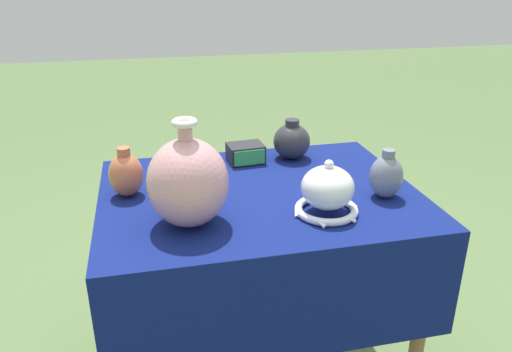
{
  "coord_description": "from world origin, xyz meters",
  "views": [
    {
      "loc": [
        -0.32,
        -1.37,
        1.39
      ],
      "look_at": [
        -0.04,
        -0.13,
        0.85
      ],
      "focal_mm": 35.0,
      "sensor_mm": 36.0,
      "label": 1
    }
  ],
  "objects_px": {
    "jar_round_slate": "(386,176)",
    "jar_round_charcoal": "(292,141)",
    "vase_dome_bell": "(327,192)",
    "mosaic_tile_box": "(246,153)",
    "jar_round_terracotta": "(126,174)",
    "vase_tall_bulbous": "(188,182)"
  },
  "relations": [
    {
      "from": "vase_tall_bulbous",
      "to": "vase_dome_bell",
      "type": "xyz_separation_m",
      "value": [
        0.38,
        -0.02,
        -0.06
      ]
    },
    {
      "from": "jar_round_slate",
      "to": "jar_round_terracotta",
      "type": "xyz_separation_m",
      "value": [
        -0.75,
        0.18,
        0.0
      ]
    },
    {
      "from": "vase_tall_bulbous",
      "to": "jar_round_slate",
      "type": "relative_size",
      "value": 1.95
    },
    {
      "from": "mosaic_tile_box",
      "to": "vase_tall_bulbous",
      "type": "bearing_deg",
      "value": -124.44
    },
    {
      "from": "vase_dome_bell",
      "to": "mosaic_tile_box",
      "type": "distance_m",
      "value": 0.46
    },
    {
      "from": "jar_round_terracotta",
      "to": "vase_dome_bell",
      "type": "bearing_deg",
      "value": -24.21
    },
    {
      "from": "vase_tall_bulbous",
      "to": "jar_round_slate",
      "type": "bearing_deg",
      "value": 3.8
    },
    {
      "from": "vase_dome_bell",
      "to": "vase_tall_bulbous",
      "type": "bearing_deg",
      "value": 176.34
    },
    {
      "from": "mosaic_tile_box",
      "to": "jar_round_slate",
      "type": "distance_m",
      "value": 0.52
    },
    {
      "from": "jar_round_charcoal",
      "to": "jar_round_terracotta",
      "type": "height_order",
      "value": "jar_round_terracotta"
    },
    {
      "from": "vase_tall_bulbous",
      "to": "jar_round_charcoal",
      "type": "distance_m",
      "value": 0.59
    },
    {
      "from": "jar_round_slate",
      "to": "mosaic_tile_box",
      "type": "bearing_deg",
      "value": 132.69
    },
    {
      "from": "vase_dome_bell",
      "to": "jar_round_charcoal",
      "type": "distance_m",
      "value": 0.44
    },
    {
      "from": "vase_dome_bell",
      "to": "jar_round_slate",
      "type": "distance_m",
      "value": 0.22
    },
    {
      "from": "vase_dome_bell",
      "to": "jar_round_terracotta",
      "type": "xyz_separation_m",
      "value": [
        -0.55,
        0.25,
        0.0
      ]
    },
    {
      "from": "vase_dome_bell",
      "to": "jar_round_charcoal",
      "type": "bearing_deg",
      "value": 86.32
    },
    {
      "from": "vase_tall_bulbous",
      "to": "mosaic_tile_box",
      "type": "distance_m",
      "value": 0.49
    },
    {
      "from": "vase_tall_bulbous",
      "to": "vase_dome_bell",
      "type": "relative_size",
      "value": 1.53
    },
    {
      "from": "jar_round_charcoal",
      "to": "jar_round_terracotta",
      "type": "xyz_separation_m",
      "value": [
        -0.57,
        -0.2,
        0.0
      ]
    },
    {
      "from": "vase_tall_bulbous",
      "to": "jar_round_charcoal",
      "type": "bearing_deg",
      "value": 45.56
    },
    {
      "from": "vase_tall_bulbous",
      "to": "mosaic_tile_box",
      "type": "relative_size",
      "value": 2.24
    },
    {
      "from": "jar_round_slate",
      "to": "jar_round_charcoal",
      "type": "relative_size",
      "value": 1.04
    }
  ]
}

